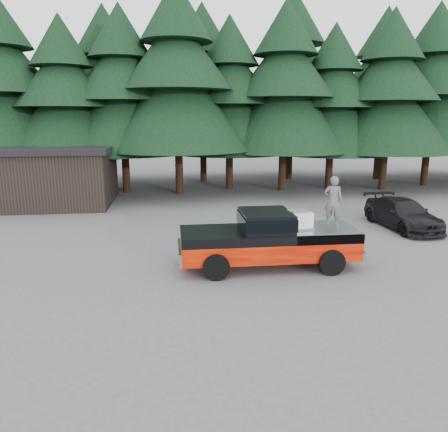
{
  "coord_description": "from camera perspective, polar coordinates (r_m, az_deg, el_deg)",
  "views": [
    {
      "loc": [
        -1.56,
        -13.96,
        4.95
      ],
      "look_at": [
        0.16,
        0.0,
        1.74
      ],
      "focal_mm": 35.0,
      "sensor_mm": 36.0,
      "label": 1
    }
  ],
  "objects": [
    {
      "name": "utility_building",
      "position": [
        27.2,
        -22.92,
        4.93
      ],
      "size": [
        8.4,
        6.4,
        3.3
      ],
      "color": "black",
      "rests_on": "ground"
    },
    {
      "name": "man_on_bed",
      "position": [
        15.15,
        14.06,
        1.93
      ],
      "size": [
        0.73,
        0.63,
        1.69
      ],
      "primitive_type": "imported",
      "rotation": [
        0.0,
        0.0,
        2.71
      ],
      "color": "#525759",
      "rests_on": "pickup_truck"
    },
    {
      "name": "air_compressor",
      "position": [
        14.58,
        9.64,
        -0.59
      ],
      "size": [
        0.91,
        0.81,
        0.54
      ],
      "primitive_type": "cube",
      "rotation": [
        0.0,
        0.0,
        0.21
      ],
      "color": "silver",
      "rests_on": "pickup_truck"
    },
    {
      "name": "pickup_truck",
      "position": [
        14.68,
        5.78,
        -4.16
      ],
      "size": [
        6.0,
        2.04,
        1.33
      ],
      "primitive_type": null,
      "color": "red",
      "rests_on": "ground"
    },
    {
      "name": "parked_car",
      "position": [
        21.31,
        22.27,
        0.29
      ],
      "size": [
        2.14,
        4.67,
        1.32
      ],
      "primitive_type": "imported",
      "rotation": [
        0.0,
        0.0,
        0.06
      ],
      "color": "black",
      "rests_on": "ground"
    },
    {
      "name": "ground",
      "position": [
        14.89,
        -0.61,
        -6.54
      ],
      "size": [
        120.0,
        120.0,
        0.0
      ],
      "primitive_type": "plane",
      "color": "#4E4E50",
      "rests_on": "ground"
    },
    {
      "name": "truck_cab",
      "position": [
        14.41,
        5.48,
        -0.53
      ],
      "size": [
        1.66,
        1.9,
        0.59
      ],
      "primitive_type": "cube",
      "color": "black",
      "rests_on": "pickup_truck"
    },
    {
      "name": "treeline",
      "position": [
        31.34,
        -3.53,
        17.93
      ],
      "size": [
        60.15,
        16.05,
        17.5
      ],
      "color": "black",
      "rests_on": "ground"
    }
  ]
}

